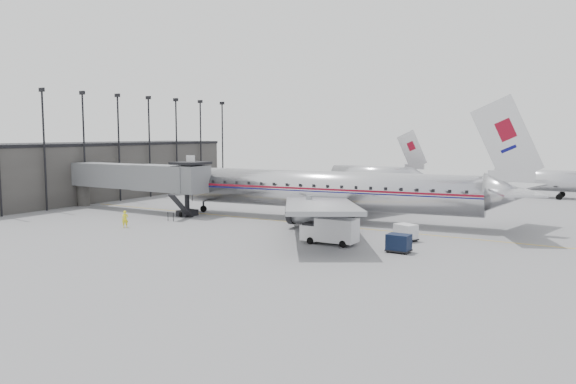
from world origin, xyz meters
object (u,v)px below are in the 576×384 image
object	(u,v)px
service_van	(330,230)
ramp_worker	(125,219)
baggage_cart_navy	(399,243)
baggage_cart_white	(406,232)
airliner	(332,190)

from	to	relation	value
service_van	ramp_worker	distance (m)	22.20
baggage_cart_navy	baggage_cart_white	world-z (taller)	baggage_cart_white
airliner	baggage_cart_navy	size ratio (longest dim) A/B	22.14
baggage_cart_navy	airliner	bearing A→B (deg)	135.97
airliner	service_van	xyz separation A→B (m)	(5.87, -11.93, -2.17)
ramp_worker	baggage_cart_white	bearing A→B (deg)	-23.29
airliner	baggage_cart_navy	distance (m)	17.41
service_van	baggage_cart_white	bearing A→B (deg)	41.33
airliner	baggage_cart_white	bearing A→B (deg)	-39.57
service_van	baggage_cart_white	world-z (taller)	service_van
service_van	baggage_cart_navy	world-z (taller)	service_van
ramp_worker	airliner	bearing A→B (deg)	3.45
airliner	service_van	bearing A→B (deg)	-70.65
baggage_cart_white	airliner	bearing A→B (deg)	171.57
service_van	ramp_worker	bearing A→B (deg)	-173.42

